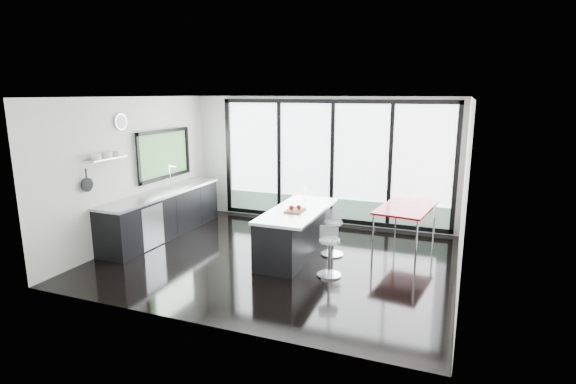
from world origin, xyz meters
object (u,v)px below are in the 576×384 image
at_px(island, 294,232).
at_px(bar_stool_far, 333,238).
at_px(red_table, 405,227).
at_px(bar_stool_near, 329,257).

bearing_deg(island, bar_stool_far, 22.26).
xyz_separation_m(bar_stool_far, red_table, (1.17, 0.84, 0.09)).
relative_size(bar_stool_far, red_table, 0.42).
bearing_deg(bar_stool_near, bar_stool_far, 81.38).
distance_m(bar_stool_far, red_table, 1.44).
bearing_deg(island, red_table, 31.36).
xyz_separation_m(bar_stool_near, red_table, (0.96, 1.78, 0.10)).
bearing_deg(red_table, bar_stool_far, -144.25).
bearing_deg(bar_stool_far, island, -169.45).
bearing_deg(island, bar_stool_near, -38.30).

